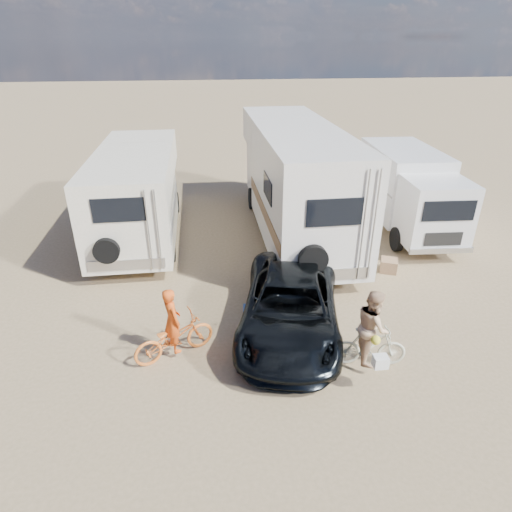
{
  "coord_description": "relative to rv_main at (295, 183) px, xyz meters",
  "views": [
    {
      "loc": [
        -2.86,
        -7.09,
        6.35
      ],
      "look_at": [
        -1.64,
        2.79,
        1.3
      ],
      "focal_mm": 30.36,
      "sensor_mm": 36.0,
      "label": 1
    }
  ],
  "objects": [
    {
      "name": "ground",
      "position": [
        -0.24,
        -6.99,
        -1.88
      ],
      "size": [
        140.0,
        140.0,
        0.0
      ],
      "primitive_type": "plane",
      "color": "#9A805C",
      "rests_on": "ground"
    },
    {
      "name": "rv_main",
      "position": [
        0.0,
        0.0,
        0.0
      ],
      "size": [
        2.65,
        8.94,
        3.76
      ],
      "primitive_type": null,
      "rotation": [
        0.0,
        0.0,
        0.01
      ],
      "color": "white",
      "rests_on": "ground"
    },
    {
      "name": "rv_left",
      "position": [
        -5.39,
        0.5,
        -0.39
      ],
      "size": [
        2.54,
        7.22,
        2.98
      ],
      "primitive_type": null,
      "rotation": [
        0.0,
        0.0,
        0.01
      ],
      "color": "beige",
      "rests_on": "ground"
    },
    {
      "name": "box_truck",
      "position": [
        4.13,
        -0.12,
        -0.49
      ],
      "size": [
        2.42,
        5.85,
        2.77
      ],
      "primitive_type": null,
      "rotation": [
        0.0,
        0.0,
        -0.06
      ],
      "color": "silver",
      "rests_on": "ground"
    },
    {
      "name": "dark_suv",
      "position": [
        -1.23,
        -5.64,
        -1.2
      ],
      "size": [
        3.31,
        5.26,
        1.35
      ],
      "primitive_type": "imported",
      "rotation": [
        0.0,
        0.0,
        -0.23
      ],
      "color": "black",
      "rests_on": "ground"
    },
    {
      "name": "bike_man",
      "position": [
        -3.95,
        -6.29,
        -1.4
      ],
      "size": [
        1.93,
        1.35,
        0.96
      ],
      "primitive_type": "imported",
      "rotation": [
        0.0,
        0.0,
        2.0
      ],
      "color": "orange",
      "rests_on": "ground"
    },
    {
      "name": "bike_woman",
      "position": [
        0.19,
        -7.11,
        -1.41
      ],
      "size": [
        1.62,
        0.68,
        0.94
      ],
      "primitive_type": "imported",
      "rotation": [
        0.0,
        0.0,
        1.42
      ],
      "color": "#B9BBA0",
      "rests_on": "ground"
    },
    {
      "name": "rider_man",
      "position": [
        -3.95,
        -6.29,
        -1.12
      ],
      "size": [
        0.57,
        0.66,
        1.53
      ],
      "primitive_type": "imported",
      "rotation": [
        0.0,
        0.0,
        2.0
      ],
      "color": "#D14A14",
      "rests_on": "ground"
    },
    {
      "name": "rider_woman",
      "position": [
        0.19,
        -7.11,
        -1.05
      ],
      "size": [
        0.75,
        0.9,
        1.66
      ],
      "primitive_type": "imported",
      "rotation": [
        0.0,
        0.0,
        1.42
      ],
      "color": "tan",
      "rests_on": "ground"
    },
    {
      "name": "bike_parked",
      "position": [
        4.25,
        -1.04,
        -1.42
      ],
      "size": [
        1.87,
        1.24,
        0.93
      ],
      "primitive_type": "imported",
      "rotation": [
        0.0,
        0.0,
        1.18
      ],
      "color": "#252725",
      "rests_on": "ground"
    },
    {
      "name": "cooler",
      "position": [
        -2.07,
        -5.21,
        -1.68
      ],
      "size": [
        0.53,
        0.42,
        0.4
      ],
      "primitive_type": "cube",
      "rotation": [
        0.0,
        0.0,
        -0.11
      ],
      "color": "#2C4F95",
      "rests_on": "ground"
    },
    {
      "name": "crate",
      "position": [
        2.29,
        -3.16,
        -1.69
      ],
      "size": [
        0.63,
        0.63,
        0.39
      ],
      "primitive_type": "cube",
      "rotation": [
        0.0,
        0.0,
        -0.39
      ],
      "color": "#8D6949",
      "rests_on": "ground"
    }
  ]
}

